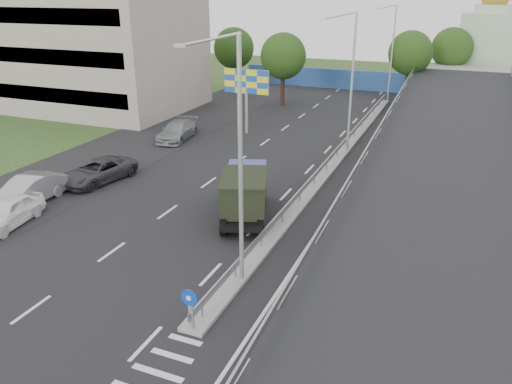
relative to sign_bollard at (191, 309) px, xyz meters
The scene contains 23 objects.
ground 2.41m from the sign_bollard, 90.00° to the right, with size 160.00×160.00×0.00m, color #2D4C1E.
road_surface 18.11m from the sign_bollard, 99.55° to the left, with size 26.00×90.00×0.04m, color black.
parking_strip 23.98m from the sign_bollard, 131.91° to the left, with size 8.00×90.00×0.05m, color black.
median 21.85m from the sign_bollard, 90.00° to the left, with size 1.00×44.00×0.20m, color gray.
overpass_ramp 23.09m from the sign_bollard, 71.04° to the left, with size 10.00×50.00×3.50m.
median_guardrail 21.83m from the sign_bollard, 90.00° to the left, with size 0.09×44.00×0.71m.
sign_bollard is the anchor object (origin of this frame).
lamp_post_near 6.12m from the sign_bollard, 88.36° to the left, with size 2.74×0.18×10.08m.
lamp_post_mid 24.30m from the sign_bollard, 89.74° to the left, with size 2.74×0.18×10.08m.
lamp_post_far 44.08m from the sign_bollard, 89.86° to the left, with size 2.74×0.18×10.08m.
beige_building 42.59m from the sign_bollard, 135.17° to the left, with size 24.00×14.00×12.00m, color #A8948D.
blue_wall 49.99m from the sign_bollard, 94.59° to the left, with size 30.00×0.50×2.40m, color navy.
church 58.84m from the sign_bollard, 80.19° to the left, with size 7.00×7.00×13.80m.
billboard 27.53m from the sign_bollard, 109.21° to the left, with size 4.00×0.24×5.50m.
tree_left_mid 39.34m from the sign_bollard, 104.81° to the left, with size 4.80×4.80×7.60m.
tree_median_far 46.06m from the sign_bollard, 87.50° to the left, with size 4.80×4.80×7.60m.
tree_left_far 46.64m from the sign_bollard, 112.80° to the left, with size 4.80×4.80×7.60m.
tree_ramp_far 53.33m from the sign_bollard, 83.52° to the left, with size 4.80×4.80×7.60m.
dump_truck 10.30m from the sign_bollard, 102.68° to the left, with size 4.05×6.36×2.64m.
parked_car_a 14.06m from the sign_bollard, 162.45° to the left, with size 1.79×4.44×1.51m, color white.
parked_car_b 16.12m from the sign_bollard, 155.11° to the left, with size 1.73×4.95×1.63m, color #9F9FA4.
parked_car_c 17.43m from the sign_bollard, 139.36° to the left, with size 2.42×5.25×1.46m, color #38373C.
parked_car_d 25.78m from the sign_bollard, 121.86° to the left, with size 2.11×5.20×1.51m, color gray.
Camera 1 is at (7.87, -10.74, 11.63)m, focal length 35.00 mm.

